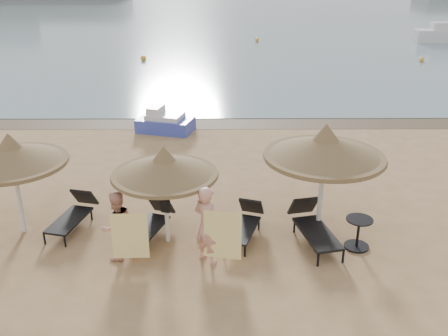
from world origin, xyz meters
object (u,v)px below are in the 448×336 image
at_px(person_left, 116,221).
at_px(person_right, 207,219).
at_px(lounger_near_right, 245,222).
at_px(side_table, 358,234).
at_px(palapa_left, 11,154).
at_px(lounger_far_left, 74,213).
at_px(lounger_near_left, 152,222).
at_px(lounger_far_right, 313,225).
at_px(palapa_right, 325,148).
at_px(pedal_boat, 165,122).
at_px(palapa_center, 164,167).

distance_m(person_left, person_right, 2.04).
xyz_separation_m(lounger_near_right, side_table, (2.65, -0.58, 0.01)).
xyz_separation_m(palapa_left, lounger_far_left, (1.21, 0.27, -1.73)).
bearing_deg(person_left, side_table, 142.16).
bearing_deg(lounger_near_left, person_right, -20.68).
xyz_separation_m(lounger_far_left, lounger_near_right, (4.37, -0.48, -0.01)).
relative_size(lounger_near_right, person_left, 0.95).
bearing_deg(person_left, lounger_far_right, 147.31).
bearing_deg(lounger_near_left, palapa_right, 19.88).
xyz_separation_m(lounger_far_left, pedal_boat, (1.55, 7.53, 0.00)).
distance_m(palapa_left, palapa_right, 7.42).
bearing_deg(side_table, lounger_near_right, 167.56).
xyz_separation_m(lounger_near_left, person_left, (-0.63, -1.05, 0.61)).
bearing_deg(person_right, palapa_right, -116.11).
bearing_deg(palapa_right, lounger_near_right, -177.06).
relative_size(palapa_center, lounger_near_right, 1.36).
height_order(lounger_far_left, lounger_near_left, lounger_far_left).
distance_m(palapa_center, person_left, 1.62).
bearing_deg(palapa_left, lounger_near_right, -2.21).
bearing_deg(person_left, lounger_near_left, -162.93).
height_order(palapa_center, side_table, palapa_center).
height_order(lounger_near_right, person_left, person_left).
distance_m(palapa_right, pedal_boat, 9.38).
bearing_deg(person_left, pedal_boat, -132.88).
relative_size(lounger_near_right, person_right, 0.85).
distance_m(palapa_right, lounger_far_left, 6.51).
relative_size(person_left, pedal_boat, 0.81).
relative_size(lounger_near_left, lounger_near_right, 1.01).
bearing_deg(person_left, palapa_left, -66.77).
height_order(lounger_near_right, side_table, lounger_near_right).
bearing_deg(palapa_right, lounger_far_left, 176.44).
distance_m(palapa_right, side_table, 2.21).
bearing_deg(palapa_center, palapa_right, 5.68).
distance_m(lounger_near_right, person_right, 1.62).
bearing_deg(side_table, lounger_far_right, 161.34).
xyz_separation_m(palapa_center, lounger_far_right, (3.53, 0.03, -1.57)).
height_order(lounger_near_left, lounger_near_right, lounger_near_left).
height_order(palapa_right, lounger_far_right, palapa_right).
bearing_deg(palapa_center, lounger_near_left, 142.46).
xyz_separation_m(lounger_far_left, person_right, (3.45, -1.61, 0.72)).
distance_m(palapa_right, lounger_near_left, 4.59).
distance_m(lounger_near_right, side_table, 2.71).
height_order(side_table, pedal_boat, pedal_boat).
distance_m(lounger_near_left, person_left, 1.36).
bearing_deg(palapa_center, lounger_far_right, 0.56).
bearing_deg(palapa_center, palapa_left, 172.39).
height_order(person_right, pedal_boat, person_right).
xyz_separation_m(lounger_far_left, side_table, (7.02, -1.07, -0.00)).
bearing_deg(lounger_far_right, palapa_right, 46.60).
xyz_separation_m(palapa_right, lounger_far_right, (-0.20, -0.34, -1.89)).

